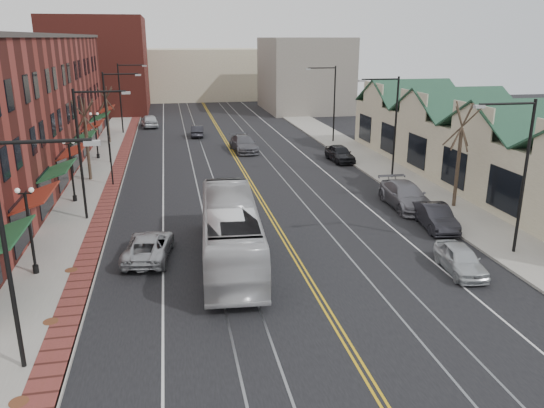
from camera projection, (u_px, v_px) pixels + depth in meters
name	position (u px, v px, depth m)	size (l,w,h in m)	color
ground	(342.00, 336.00, 20.46)	(160.00, 160.00, 0.00)	black
sidewalk_left	(87.00, 201.00, 36.97)	(4.00, 120.00, 0.15)	gray
sidewalk_right	(408.00, 184.00, 41.36)	(4.00, 120.00, 0.15)	gray
building_right	(481.00, 153.00, 41.79)	(8.00, 36.00, 4.60)	#BDB291
backdrop_left	(99.00, 65.00, 80.96)	(14.00, 18.00, 14.00)	maroon
backdrop_mid	(199.00, 74.00, 98.68)	(22.00, 14.00, 9.00)	#BDB291
backdrop_right	(304.00, 74.00, 82.40)	(12.00, 16.00, 11.00)	slate
streetlight_l_0	(18.00, 233.00, 16.93)	(3.33, 0.25, 8.00)	black
streetlight_l_1	(86.00, 141.00, 31.91)	(3.33, 0.25, 8.00)	black
streetlight_l_2	(111.00, 108.00, 46.89)	(3.33, 0.25, 8.00)	black
streetlight_l_3	(124.00, 91.00, 61.86)	(3.33, 0.25, 8.00)	black
streetlight_r_0	(519.00, 162.00, 26.59)	(3.33, 0.25, 8.00)	black
streetlight_r_1	(391.00, 117.00, 41.57)	(3.33, 0.25, 8.00)	black
streetlight_r_2	(331.00, 96.00, 56.55)	(3.33, 0.25, 8.00)	black
lamppost_l_1	(31.00, 233.00, 24.95)	(0.84, 0.28, 4.27)	black
lamppost_l_2	(72.00, 172.00, 36.18)	(0.84, 0.28, 4.27)	black
lamppost_l_3	(96.00, 136.00, 49.29)	(0.84, 0.28, 4.27)	black
tree_left_near	(86.00, 138.00, 41.46)	(1.78, 1.37, 6.48)	#382B21
tree_left_far	(107.00, 113.00, 56.51)	(1.66, 1.28, 6.02)	#382B21
tree_right_mid	(459.00, 153.00, 34.73)	(1.90, 1.46, 6.93)	#382B21
manhole_near	(19.00, 402.00, 16.49)	(0.60, 0.60, 0.02)	#592D19
manhole_mid	(51.00, 321.00, 21.17)	(0.60, 0.60, 0.02)	#592D19
manhole_far	(71.00, 270.00, 25.85)	(0.60, 0.60, 0.02)	#592D19
traffic_signal	(111.00, 157.00, 40.28)	(0.18, 0.15, 3.80)	black
transit_bus	(231.00, 232.00, 26.79)	(2.72, 11.63, 3.24)	silver
parked_suv	(149.00, 246.00, 27.44)	(2.22, 4.82, 1.34)	#A4A7AC
parked_car_a	(460.00, 259.00, 25.85)	(1.58, 3.92, 1.34)	silver
parked_car_b	(435.00, 217.00, 31.77)	(1.53, 4.40, 1.45)	black
parked_car_c	(405.00, 196.00, 35.71)	(2.30, 5.66, 1.64)	slate
parked_car_d	(340.00, 153.00, 49.00)	(1.79, 4.45, 1.51)	black
distant_car_left	(197.00, 131.00, 61.37)	(1.37, 3.93, 1.30)	black
distant_car_right	(244.00, 144.00, 53.23)	(2.21, 5.43, 1.58)	#595960
distant_car_far	(149.00, 121.00, 67.81)	(1.93, 4.80, 1.63)	silver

